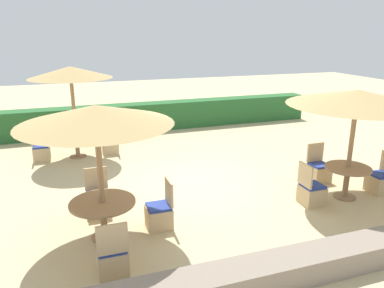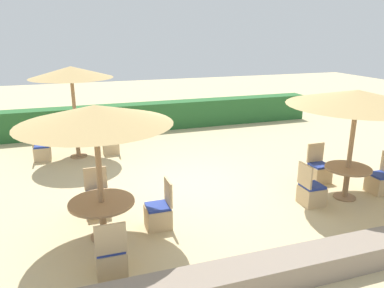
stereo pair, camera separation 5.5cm
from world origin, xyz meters
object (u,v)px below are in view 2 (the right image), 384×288
object	(u,v)px
patio_chair_front_left_north	(98,201)
patio_chair_back_left_west	(42,151)
patio_chair_front_left_south	(111,257)
patio_chair_front_right_north	(319,171)
parasol_back_left	(71,73)
patio_chair_front_right_west	(311,193)
round_table_front_left	(102,208)
patio_chair_front_left_east	(159,214)
parasol_front_right	(357,98)
round_table_front_right	(347,175)
parasol_front_left	(95,115)
patio_chair_front_right_east	(380,182)
patio_chair_back_left_east	(111,145)
round_table_back_left	(77,138)

from	to	relation	value
patio_chair_front_left_north	patio_chair_back_left_west	bearing A→B (deg)	-72.32
patio_chair_front_left_south	patio_chair_back_left_west	distance (m)	6.08
patio_chair_front_left_south	patio_chair_front_right_north	size ratio (longest dim) A/B	1.00
parasol_back_left	patio_chair_front_right_west	bearing A→B (deg)	-46.77
patio_chair_front_left_south	patio_chair_front_right_west	world-z (taller)	same
patio_chair_back_left_west	patio_chair_front_right_west	bearing A→B (deg)	48.70
patio_chair_front_left_south	round_table_front_left	bearing A→B (deg)	90.16
patio_chair_front_left_north	patio_chair_front_left_south	bearing A→B (deg)	90.34
patio_chair_front_left_north	patio_chair_back_left_west	xyz separation A→B (m)	(-1.24, 3.88, 0.00)
patio_chair_front_left_east	patio_chair_front_right_west	bearing A→B (deg)	-91.78
patio_chair_front_right_north	parasol_front_right	bearing A→B (deg)	88.07
patio_chair_back_left_west	patio_chair_front_right_west	xyz separation A→B (m)	(5.59, -4.92, 0.00)
parasol_back_left	round_table_front_right	size ratio (longest dim) A/B	2.67
patio_chair_front_left_east	parasol_front_left	bearing A→B (deg)	92.81
patio_chair_front_right_east	round_table_front_right	bearing A→B (deg)	89.66
parasol_back_left	patio_chair_back_left_west	size ratio (longest dim) A/B	2.84
patio_chair_back_left_east	patio_chair_front_right_north	size ratio (longest dim) A/B	1.00
patio_chair_front_left_north	patio_chair_front_right_east	xyz separation A→B (m)	(6.25, -1.01, 0.00)
round_table_front_left	round_table_back_left	xyz separation A→B (m)	(-0.24, 4.83, 0.02)
round_table_front_right	patio_chair_front_left_south	bearing A→B (deg)	-168.61
parasol_front_left	parasol_front_right	world-z (taller)	parasol_front_left
patio_chair_front_left_north	patio_chair_front_right_north	distance (m)	5.32
parasol_front_left	round_table_back_left	world-z (taller)	parasol_front_left
round_table_back_left	patio_chair_front_right_north	bearing A→B (deg)	-34.67
patio_chair_front_left_north	parasol_front_right	size ratio (longest dim) A/B	0.32
round_table_back_left	patio_chair_front_right_north	distance (m)	6.76
round_table_front_left	round_table_front_right	distance (m)	5.28
patio_chair_back_left_east	patio_chair_front_right_north	bearing A→B (deg)	-130.28
parasol_back_left	parasol_front_right	size ratio (longest dim) A/B	0.91
parasol_front_right	round_table_front_right	distance (m)	1.70
round_table_back_left	patio_chair_front_left_north	bearing A→B (deg)	-86.59
patio_chair_front_left_east	parasol_back_left	world-z (taller)	parasol_back_left
patio_chair_front_left_east	patio_chair_front_right_east	distance (m)	5.20
round_table_front_left	patio_chair_back_left_east	distance (m)	4.93
round_table_back_left	patio_chair_back_left_east	world-z (taller)	patio_chair_back_left_east
patio_chair_back_left_west	patio_chair_front_left_east	bearing A→B (deg)	25.37
parasol_front_left	patio_chair_front_right_north	size ratio (longest dim) A/B	2.78
patio_chair_back_left_east	parasol_front_right	bearing A→B (deg)	-137.08
parasol_front_right	parasol_front_left	bearing A→B (deg)	179.79
parasol_front_left	round_table_front_left	size ratio (longest dim) A/B	2.23
patio_chair_back_left_east	round_table_front_right	size ratio (longest dim) A/B	0.94
patio_chair_front_left_south	patio_chair_front_left_east	xyz separation A→B (m)	(1.03, 1.13, 0.00)
round_table_back_left	patio_chair_back_left_west	size ratio (longest dim) A/B	1.12
patio_chair_front_left_north	patio_chair_front_right_east	size ratio (longest dim) A/B	1.00
parasol_front_right	round_table_front_right	world-z (taller)	parasol_front_right
patio_chair_front_left_east	patio_chair_back_left_east	size ratio (longest dim) A/B	1.00
patio_chair_front_right_north	round_table_back_left	bearing A→B (deg)	-34.67
round_table_front_left	patio_chair_front_left_east	bearing A→B (deg)	2.81
round_table_back_left	patio_chair_back_left_east	bearing A→B (deg)	2.40
patio_chair_front_right_north	patio_chair_front_right_east	size ratio (longest dim) A/B	1.00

